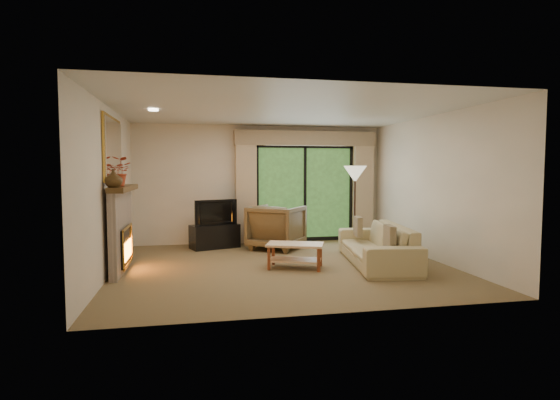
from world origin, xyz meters
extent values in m
plane|color=olive|center=(0.00, 0.00, 0.00)|extent=(5.50, 5.50, 0.00)
plane|color=silver|center=(0.00, 0.00, 2.60)|extent=(5.50, 5.50, 0.00)
plane|color=beige|center=(0.00, 2.50, 1.30)|extent=(5.00, 0.00, 5.00)
plane|color=beige|center=(0.00, -2.50, 1.30)|extent=(5.00, 0.00, 5.00)
plane|color=beige|center=(-2.75, 0.00, 1.30)|extent=(0.00, 5.00, 5.00)
plane|color=beige|center=(2.75, 0.00, 1.30)|extent=(0.00, 5.00, 5.00)
cube|color=tan|center=(-0.35, 2.34, 1.20)|extent=(0.45, 0.18, 2.35)
cube|color=tan|center=(2.35, 2.34, 1.20)|extent=(0.45, 0.18, 2.35)
cube|color=#997F61|center=(1.00, 2.36, 2.32)|extent=(3.20, 0.24, 0.32)
cube|color=black|center=(-1.06, 1.95, 0.24)|extent=(1.07, 0.74, 0.49)
imported|color=black|center=(-1.06, 1.95, 0.75)|extent=(0.90, 0.41, 0.52)
imported|color=brown|center=(0.19, 1.60, 0.45)|extent=(1.37, 1.37, 0.91)
imported|color=tan|center=(1.61, -0.15, 0.34)|extent=(1.26, 2.44, 0.68)
cube|color=#4C3B1F|center=(1.53, -0.82, 0.57)|extent=(0.16, 0.39, 0.38)
cube|color=#4C3B1F|center=(1.53, 0.52, 0.57)|extent=(0.15, 0.38, 0.37)
imported|color=#442F15|center=(-2.61, -0.46, 1.50)|extent=(0.31, 0.31, 0.27)
imported|color=#AC3C21|center=(-2.61, 0.04, 1.60)|extent=(0.48, 0.43, 0.46)
camera|label=1|loc=(-1.48, -7.12, 1.63)|focal=28.00mm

